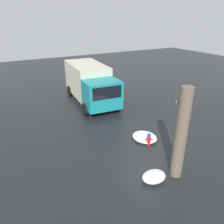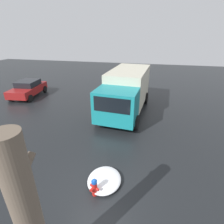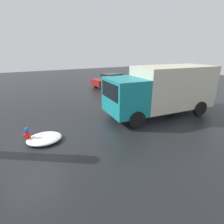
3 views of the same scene
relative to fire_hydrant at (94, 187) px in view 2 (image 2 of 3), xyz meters
name	(u,v)px [view 2 (image 2 of 3)]	position (x,y,z in m)	size (l,w,h in m)	color
ground_plane	(95,194)	(0.00, 0.00, -0.38)	(60.00, 60.00, 0.00)	black
fire_hydrant	(94,187)	(0.00, 0.00, 0.00)	(0.33, 0.40, 0.74)	red
tree_trunk	(30,222)	(-2.54, 0.44, 1.70)	(0.78, 0.51, 4.13)	#6B5B4C
delivery_truck	(126,90)	(7.80, 0.02, 1.25)	(7.02, 3.23, 2.99)	teal
parked_car	(28,88)	(9.15, 9.39, 0.35)	(4.10, 2.38, 1.42)	maroon
snow_pile_by_hydrant	(104,180)	(0.63, -0.20, -0.25)	(1.52, 1.32, 0.26)	white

